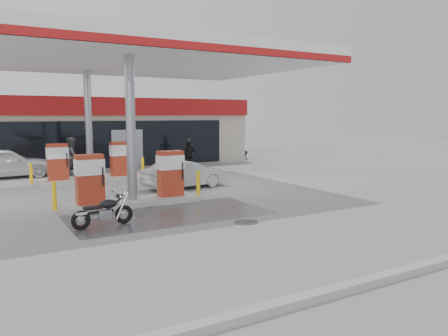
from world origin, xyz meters
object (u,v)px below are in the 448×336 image
at_px(sedan_white, 4,163).
at_px(parked_car_right, 217,150).
at_px(parked_motorcycle, 104,212).
at_px(pump_island_near, 132,184).
at_px(hatchback_silver, 185,174).
at_px(pump_island_far, 90,166).
at_px(attendant, 72,156).
at_px(biker_walking, 189,154).

height_order(sedan_white, parked_car_right, sedan_white).
bearing_deg(parked_motorcycle, pump_island_near, 50.51).
distance_m(pump_island_near, hatchback_silver, 3.72).
xyz_separation_m(parked_motorcycle, hatchback_silver, (4.60, 4.64, 0.19)).
relative_size(parked_motorcycle, parked_car_right, 0.40).
xyz_separation_m(pump_island_far, attendant, (-0.24, 2.80, 0.24)).
bearing_deg(hatchback_silver, parked_motorcycle, 126.78).
height_order(sedan_white, hatchback_silver, sedan_white).
bearing_deg(attendant, parked_motorcycle, -172.08).
bearing_deg(parked_car_right, sedan_white, 111.47).
bearing_deg(pump_island_far, pump_island_near, -90.00).
bearing_deg(biker_walking, attendant, 173.56).
bearing_deg(sedan_white, pump_island_far, -136.62).
distance_m(pump_island_near, pump_island_far, 6.00).
xyz_separation_m(pump_island_near, biker_walking, (6.03, 8.20, 0.09)).
xyz_separation_m(sedan_white, parked_car_right, (13.32, 2.80, -0.14)).
bearing_deg(attendant, pump_island_far, -160.20).
bearing_deg(sedan_white, attendant, -100.11).
bearing_deg(attendant, parked_car_right, -57.79).
bearing_deg(parked_car_right, hatchback_silver, 154.03).
height_order(pump_island_near, pump_island_far, same).
bearing_deg(sedan_white, biker_walking, -98.82).
distance_m(parked_motorcycle, parked_car_right, 18.53).
bearing_deg(parked_car_right, parked_motorcycle, 150.79).
bearing_deg(hatchback_silver, sedan_white, 33.61).
relative_size(parked_motorcycle, biker_walking, 1.08).
bearing_deg(sedan_white, parked_motorcycle, -174.34).
bearing_deg(pump_island_near, parked_motorcycle, -123.46).
distance_m(hatchback_silver, parked_car_right, 12.05).
xyz_separation_m(pump_island_far, biker_walking, (6.03, 2.20, 0.09)).
bearing_deg(hatchback_silver, pump_island_near, 117.89).
relative_size(pump_island_far, sedan_white, 1.18).
bearing_deg(attendant, hatchback_silver, -139.04).
distance_m(sedan_white, attendant, 3.11).
bearing_deg(pump_island_near, pump_island_far, 90.00).
bearing_deg(pump_island_near, parked_car_right, 50.19).
relative_size(pump_island_far, attendant, 2.70).
xyz_separation_m(sedan_white, attendant, (3.08, -0.40, 0.21)).
distance_m(parked_car_right, biker_walking, 5.50).
xyz_separation_m(pump_island_near, hatchback_silver, (2.99, 2.20, -0.13)).
bearing_deg(parked_motorcycle, hatchback_silver, 39.19).
distance_m(pump_island_near, parked_car_right, 15.62).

